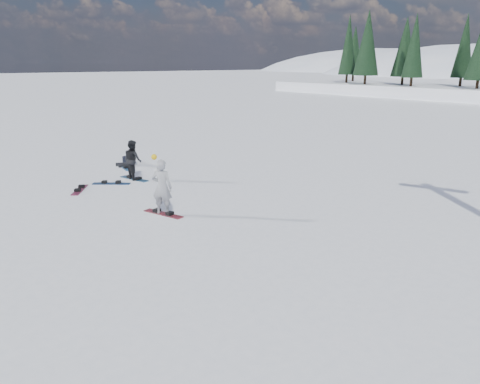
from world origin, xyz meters
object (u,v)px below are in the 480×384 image
at_px(seated_rider, 130,159).
at_px(snowboarder_woman, 162,187).
at_px(snowboarder_man, 133,160).
at_px(snowboard_loose_c, 125,167).
at_px(snowboard_loose_a, 111,184).
at_px(snowboard_loose_b, 80,190).
at_px(gear_bag, 128,159).

bearing_deg(seated_rider, snowboarder_woman, 0.42).
xyz_separation_m(snowboarder_man, seated_rider, (-2.58, 1.09, -0.52)).
xyz_separation_m(snowboarder_woman, snowboard_loose_c, (-7.17, 2.10, -0.90)).
relative_size(snowboarder_woman, snowboard_loose_a, 1.30).
bearing_deg(seated_rider, snowboard_loose_b, -31.64).
xyz_separation_m(snowboarder_woman, snowboard_loose_a, (-4.70, 0.35, -0.90)).
xyz_separation_m(seated_rider, gear_bag, (-0.70, 0.25, -0.15)).
distance_m(snowboarder_woman, snowboarder_man, 5.07).
bearing_deg(snowboarder_woman, snowboard_loose_c, -52.73).
distance_m(seated_rider, snowboard_loose_a, 3.51).
xyz_separation_m(snowboarder_woman, snowboard_loose_b, (-4.57, -0.99, -0.90)).
height_order(snowboard_loose_a, snowboard_loose_c, same).
xyz_separation_m(snowboarder_man, gear_bag, (-3.28, 1.34, -0.67)).
distance_m(snowboarder_woman, gear_bag, 8.63).
relative_size(gear_bag, snowboard_loose_c, 0.30).
relative_size(seated_rider, gear_bag, 2.23).
xyz_separation_m(seated_rider, snowboard_loose_b, (2.87, -3.51, -0.29)).
height_order(snowboarder_man, snowboard_loose_a, snowboarder_man).
height_order(snowboarder_man, gear_bag, snowboarder_man).
relative_size(snowboarder_woman, snowboarder_man, 1.19).
bearing_deg(gear_bag, snowboarder_man, -22.14).
distance_m(gear_bag, snowboard_loose_b, 5.19).
bearing_deg(snowboard_loose_a, snowboard_loose_b, -133.81).
bearing_deg(snowboard_loose_a, snowboard_loose_c, 95.20).
bearing_deg(snowboarder_woman, gear_bag, -55.12).
xyz_separation_m(seated_rider, snowboard_loose_a, (2.74, -2.17, -0.29)).
bearing_deg(snowboard_loose_c, snowboarder_woman, -5.86).
distance_m(seated_rider, snowboard_loose_b, 4.54).
height_order(gear_bag, snowboard_loose_a, gear_bag).
relative_size(gear_bag, snowboard_loose_a, 0.30).
xyz_separation_m(snowboarder_woman, snowboarder_man, (-4.86, 1.43, -0.09)).
relative_size(snowboarder_man, snowboard_loose_a, 1.09).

